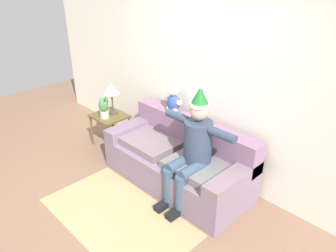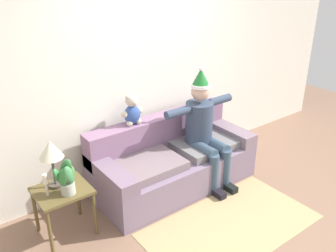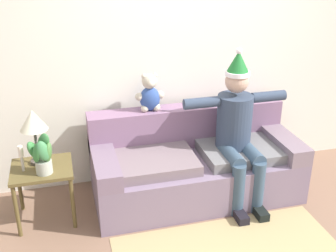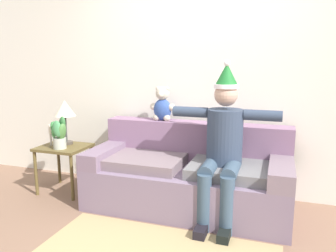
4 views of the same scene
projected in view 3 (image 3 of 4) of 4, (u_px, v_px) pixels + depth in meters
back_wall at (181, 51)px, 4.25m from camera, size 7.00×0.10×2.70m
couch at (194, 164)px, 4.20m from camera, size 2.02×0.89×0.84m
person_seated at (238, 127)px, 3.97m from camera, size 1.02×0.77×1.50m
teddy_bear at (150, 94)px, 4.07m from camera, size 0.29×0.17×0.38m
side_table at (43, 176)px, 3.73m from camera, size 0.53×0.47×0.54m
table_lamp at (33, 123)px, 3.62m from camera, size 0.24×0.24×0.51m
potted_plant at (42, 155)px, 3.54m from camera, size 0.25×0.21×0.37m
candle_tall at (21, 155)px, 3.58m from camera, size 0.04×0.04×0.24m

